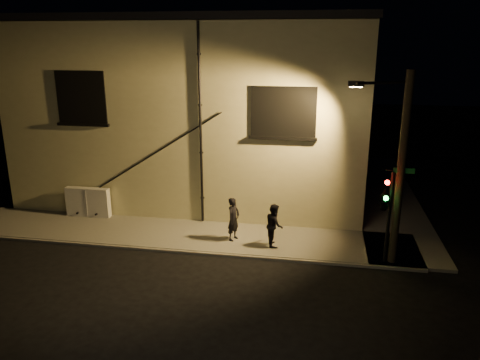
% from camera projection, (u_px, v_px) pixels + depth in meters
% --- Properties ---
extents(ground, '(90.00, 90.00, 0.00)m').
position_uv_depth(ground, '(230.00, 256.00, 17.44)').
color(ground, black).
extents(sidewalk, '(21.00, 16.00, 0.12)m').
position_uv_depth(sidewalk, '(275.00, 215.00, 21.36)').
color(sidewalk, slate).
rests_on(sidewalk, ground).
extents(building, '(16.20, 12.23, 8.80)m').
position_uv_depth(building, '(207.00, 104.00, 25.14)').
color(building, beige).
rests_on(building, ground).
extents(utility_cabinet, '(2.00, 0.34, 1.31)m').
position_uv_depth(utility_cabinet, '(88.00, 202.00, 20.91)').
color(utility_cabinet, silver).
rests_on(utility_cabinet, sidewalk).
extents(pedestrian_a, '(0.63, 0.75, 1.73)m').
position_uv_depth(pedestrian_a, '(233.00, 219.00, 18.36)').
color(pedestrian_a, black).
rests_on(pedestrian_a, sidewalk).
extents(pedestrian_b, '(0.80, 0.93, 1.67)m').
position_uv_depth(pedestrian_b, '(274.00, 225.00, 17.87)').
color(pedestrian_b, black).
rests_on(pedestrian_b, sidewalk).
extents(traffic_signal, '(1.35, 2.06, 3.48)m').
position_uv_depth(traffic_signal, '(385.00, 200.00, 16.02)').
color(traffic_signal, black).
rests_on(traffic_signal, sidewalk).
extents(streetlamp_pole, '(2.02, 1.38, 6.84)m').
position_uv_depth(streetlamp_pole, '(398.00, 165.00, 15.83)').
color(streetlamp_pole, black).
rests_on(streetlamp_pole, ground).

